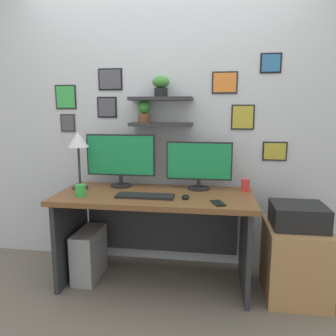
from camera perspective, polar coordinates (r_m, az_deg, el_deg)
The scene contains 14 objects.
ground_plane at distance 2.85m, azimuth -2.27°, elevation -19.36°, with size 8.00×8.00×0.00m, color #70665B.
back_wall_assembly at distance 2.91m, azimuth -0.86°, elevation 9.18°, with size 4.40×0.24×2.70m.
desk at distance 2.68m, azimuth -2.13°, elevation -8.71°, with size 1.55×0.68×0.75m.
monitor_left at distance 2.80m, azimuth -8.37°, elevation 1.79°, with size 0.60×0.18×0.45m.
monitor_right at distance 2.69m, azimuth 5.50°, elevation 0.73°, with size 0.54×0.18×0.40m.
keyboard at distance 2.47m, azimuth -4.09°, elevation -4.95°, with size 0.44×0.14×0.02m, color black.
computer_mouse at distance 2.42m, azimuth 3.10°, elevation -5.10°, with size 0.06×0.09×0.03m, color black.
desk_lamp at distance 2.77m, azimuth -15.59°, elevation 4.05°, with size 0.17×0.17×0.48m.
cell_phone at distance 2.32m, azimuth 8.83°, elevation -6.15°, with size 0.07×0.14×0.01m, color black.
coffee_mug at distance 2.57m, azimuth -15.18°, elevation -3.84°, with size 0.08×0.08×0.09m, color green.
pen_cup at distance 2.72m, azimuth 13.51°, elevation -2.93°, with size 0.07×0.07×0.10m, color red.
drawer_cabinet at distance 2.72m, azimuth 21.50°, elevation -15.08°, with size 0.44×0.50×0.55m, color tan.
printer at distance 2.59m, azimuth 22.01°, elevation -7.81°, with size 0.38×0.34×0.17m, color black.
computer_tower_left at distance 2.90m, azimuth -13.71°, elevation -14.49°, with size 0.18×0.40×0.41m, color #99999E.
Camera 1 is at (0.46, -2.44, 1.39)m, focal length 34.50 mm.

